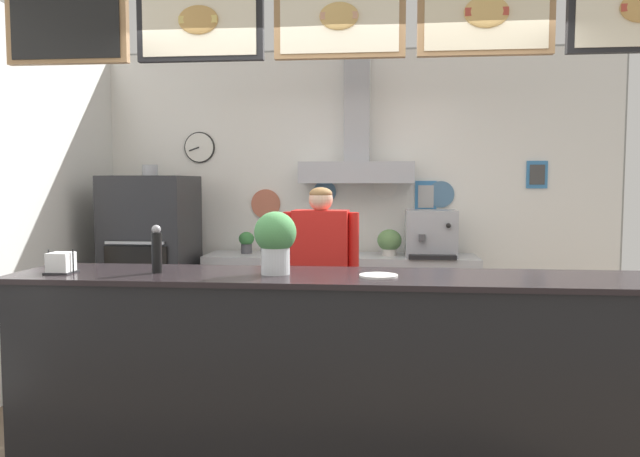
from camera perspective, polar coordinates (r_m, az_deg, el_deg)
ground_plane at (r=3.96m, az=1.81°, el=-19.55°), size 6.03×6.03×0.00m
back_wall_assembly at (r=5.84m, az=3.34°, el=3.66°), size 5.03×2.55×2.89m
service_counter at (r=3.46m, az=1.46°, el=-13.41°), size 3.60×0.65×1.10m
back_prep_counter at (r=5.71m, az=1.92°, el=-7.22°), size 2.51×0.55×0.93m
pizza_oven at (r=5.74m, az=-15.54°, el=-3.52°), size 0.74×0.75×1.76m
shop_worker at (r=4.55m, az=0.07°, el=-5.32°), size 0.57×0.24×1.57m
espresso_machine at (r=5.59m, az=10.37°, el=-0.48°), size 0.45×0.47×0.42m
potted_oregano at (r=5.78m, az=-6.94°, el=-1.21°), size 0.15×0.15×0.21m
potted_sage at (r=5.63m, az=-2.52°, el=-1.34°), size 0.17×0.17×0.20m
potted_rosemary at (r=5.60m, az=6.56°, el=-1.22°), size 0.22×0.22×0.24m
potted_basil at (r=5.64m, az=1.64°, el=-1.12°), size 0.19×0.19×0.24m
condiment_plate at (r=3.27m, az=5.53°, el=-4.45°), size 0.21×0.21×0.01m
napkin_holder at (r=3.68m, az=-23.21°, el=-3.05°), size 0.15×0.14×0.13m
basil_vase at (r=3.34m, az=-4.23°, el=-1.18°), size 0.23×0.23×0.35m
pepper_grinder at (r=3.50m, az=-15.13°, el=-1.90°), size 0.06×0.06×0.27m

